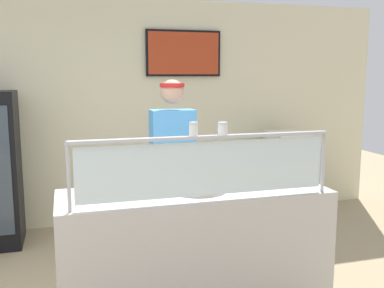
% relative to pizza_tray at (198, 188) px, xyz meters
% --- Properties ---
extents(ground_plane, '(12.00, 12.00, 0.00)m').
position_rel_pizza_tray_xyz_m(ground_plane, '(-0.03, 0.67, -0.97)').
color(ground_plane, tan).
rests_on(ground_plane, ground).
extents(shop_rear_unit, '(6.40, 0.13, 2.70)m').
position_rel_pizza_tray_xyz_m(shop_rear_unit, '(-0.02, 2.32, 0.40)').
color(shop_rear_unit, beige).
rests_on(shop_rear_unit, ground).
extents(serving_counter, '(2.00, 0.67, 0.95)m').
position_rel_pizza_tray_xyz_m(serving_counter, '(-0.03, 0.00, -0.49)').
color(serving_counter, '#BCB7B2').
rests_on(serving_counter, ground).
extents(sneeze_guard, '(1.82, 0.06, 0.45)m').
position_rel_pizza_tray_xyz_m(sneeze_guard, '(-0.03, -0.27, 0.27)').
color(sneeze_guard, '#B2B5BC').
rests_on(sneeze_guard, serving_counter).
extents(pizza_tray, '(0.43, 0.43, 0.04)m').
position_rel_pizza_tray_xyz_m(pizza_tray, '(0.00, 0.00, 0.00)').
color(pizza_tray, '#9EA0A8').
rests_on(pizza_tray, serving_counter).
extents(pizza_server, '(0.12, 0.29, 0.01)m').
position_rel_pizza_tray_xyz_m(pizza_server, '(0.01, -0.02, 0.02)').
color(pizza_server, '#ADAFB7').
rests_on(pizza_server, pizza_tray).
extents(parmesan_shaker, '(0.06, 0.06, 0.09)m').
position_rel_pizza_tray_xyz_m(parmesan_shaker, '(-0.12, -0.27, 0.47)').
color(parmesan_shaker, white).
rests_on(parmesan_shaker, sneeze_guard).
extents(pepper_flake_shaker, '(0.07, 0.07, 0.09)m').
position_rel_pizza_tray_xyz_m(pepper_flake_shaker, '(0.09, -0.27, 0.47)').
color(pepper_flake_shaker, white).
rests_on(pepper_flake_shaker, sneeze_guard).
extents(worker_figure, '(0.41, 0.50, 1.76)m').
position_rel_pizza_tray_xyz_m(worker_figure, '(-0.02, 0.68, 0.04)').
color(worker_figure, '#23232D').
rests_on(worker_figure, ground).
extents(prep_shelf, '(0.70, 0.55, 0.92)m').
position_rel_pizza_tray_xyz_m(prep_shelf, '(1.73, 1.83, -0.51)').
color(prep_shelf, '#B7BABF').
rests_on(prep_shelf, ground).
extents(pizza_box_stack, '(0.47, 0.47, 0.18)m').
position_rel_pizza_tray_xyz_m(pizza_box_stack, '(1.73, 1.83, 0.04)').
color(pizza_box_stack, silver).
rests_on(pizza_box_stack, prep_shelf).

